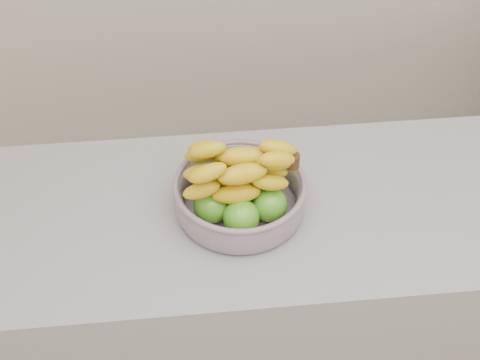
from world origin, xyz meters
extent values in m
cube|color=gray|center=(0.00, 0.79, 0.45)|extent=(2.00, 0.60, 0.90)
cylinder|color=#9DADBC|center=(-0.29, 0.79, 0.91)|extent=(0.27, 0.27, 0.01)
torus|color=#9DADBC|center=(-0.29, 0.79, 0.99)|extent=(0.32, 0.32, 0.01)
sphere|color=#478F18|center=(-0.30, 0.71, 0.96)|extent=(0.09, 0.09, 0.09)
sphere|color=#478F18|center=(-0.23, 0.75, 0.96)|extent=(0.09, 0.09, 0.09)
sphere|color=#478F18|center=(-0.22, 0.83, 0.96)|extent=(0.09, 0.09, 0.09)
sphere|color=#478F18|center=(-0.29, 0.87, 0.96)|extent=(0.09, 0.09, 0.09)
sphere|color=#478F18|center=(-0.36, 0.84, 0.96)|extent=(0.09, 0.09, 0.09)
sphere|color=#478F18|center=(-0.37, 0.76, 0.96)|extent=(0.09, 0.09, 0.09)
ellipsoid|color=yellow|center=(-0.31, 0.74, 1.01)|extent=(0.20, 0.06, 0.05)
ellipsoid|color=yellow|center=(-0.30, 0.80, 1.01)|extent=(0.21, 0.06, 0.05)
ellipsoid|color=yellow|center=(-0.30, 0.85, 1.01)|extent=(0.21, 0.08, 0.05)
ellipsoid|color=yellow|center=(-0.30, 0.77, 1.04)|extent=(0.21, 0.07, 0.05)
ellipsoid|color=yellow|center=(-0.29, 0.82, 1.04)|extent=(0.21, 0.10, 0.05)
ellipsoid|color=yellow|center=(-0.29, 0.79, 1.07)|extent=(0.21, 0.06, 0.05)
ellipsoid|color=yellow|center=(-0.29, 0.74, 1.07)|extent=(0.21, 0.08, 0.05)
cylinder|color=#3C2813|center=(-0.17, 0.79, 1.06)|extent=(0.03, 0.03, 0.04)
camera|label=1|loc=(-0.41, -0.34, 2.10)|focal=50.00mm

